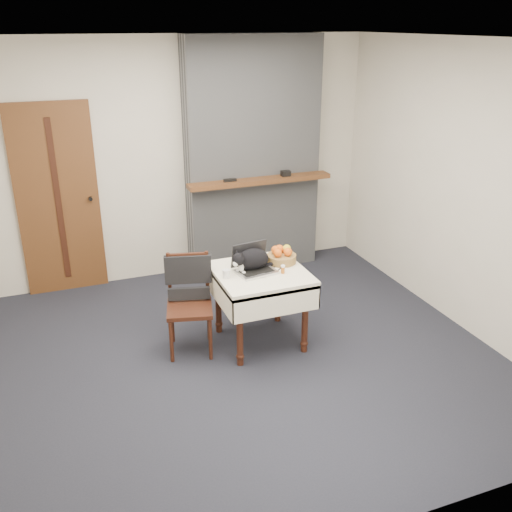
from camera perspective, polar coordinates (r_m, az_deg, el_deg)
The scene contains 12 objects.
ground at distance 5.03m, azimuth -2.52°, elevation -10.23°, with size 4.50×4.50×0.00m, color black.
room_shell at distance 4.77m, azimuth -4.69°, elevation 10.87°, with size 4.52×4.01×2.61m.
door at distance 6.25m, azimuth -19.18°, elevation 5.26°, with size 0.82×0.10×2.00m.
chimney at distance 6.43m, azimuth -0.33°, elevation 9.74°, with size 1.62×0.48×2.60m.
side_table at distance 5.01m, azimuth 0.44°, elevation -2.71°, with size 0.78×0.78×0.70m.
laptop at distance 4.95m, azimuth -0.27°, elevation -0.83°, with size 0.37×0.33×0.25m.
cat at distance 4.96m, azimuth -0.35°, elevation -0.34°, with size 0.47×0.29×0.22m.
cream_jar at distance 4.83m, azimuth -2.99°, elevation -1.79°, with size 0.07×0.07×0.07m, color silver.
pill_bottle at distance 4.91m, azimuth 2.70°, elevation -1.32°, with size 0.04×0.04×0.07m.
fruit_basket at distance 5.13m, azimuth 2.57°, elevation 0.00°, with size 0.26×0.26×0.15m.
desk_clutter at distance 5.08m, azimuth 2.35°, elevation -0.90°, with size 0.14×0.02×0.01m, color black.
chair at distance 4.99m, azimuth -6.74°, elevation -3.32°, with size 0.48×0.47×0.87m.
Camera 1 is at (-1.31, -4.03, 2.72)m, focal length 40.00 mm.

